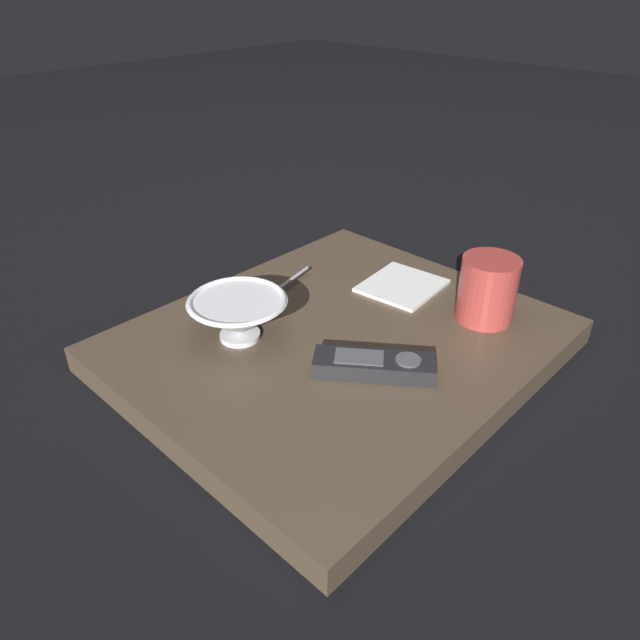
{
  "coord_description": "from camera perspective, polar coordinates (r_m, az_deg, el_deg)",
  "views": [
    {
      "loc": [
        0.57,
        0.5,
        0.54
      ],
      "look_at": [
        0.01,
        -0.03,
        0.06
      ],
      "focal_mm": 32.95,
      "sensor_mm": 36.0,
      "label": 1
    }
  ],
  "objects": [
    {
      "name": "ground_plane",
      "position": [
        0.93,
        1.78,
        -3.5
      ],
      "size": [
        6.0,
        6.0,
        0.0
      ],
      "primitive_type": "plane",
      "color": "black"
    },
    {
      "name": "teaspoon",
      "position": [
        1.0,
        -4.1,
        3.02
      ],
      "size": [
        0.11,
        0.04,
        0.03
      ],
      "color": "#A3A5B2",
      "rests_on": "table"
    },
    {
      "name": "coffee_mug",
      "position": [
        0.96,
        15.96,
        2.88
      ],
      "size": [
        0.09,
        0.09,
        0.1
      ],
      "color": "#A53833",
      "rests_on": "table"
    },
    {
      "name": "tv_remote_near",
      "position": [
        0.82,
        5.29,
        -4.41
      ],
      "size": [
        0.14,
        0.16,
        0.03
      ],
      "color": "black",
      "rests_on": "table"
    },
    {
      "name": "cereal_bowl",
      "position": [
        0.88,
        -7.93,
        0.42
      ],
      "size": [
        0.15,
        0.15,
        0.07
      ],
      "color": "silver",
      "rests_on": "table"
    },
    {
      "name": "folded_napkin",
      "position": [
        1.04,
        7.96,
        3.34
      ],
      "size": [
        0.15,
        0.13,
        0.01
      ],
      "color": "white",
      "rests_on": "table"
    },
    {
      "name": "table",
      "position": [
        0.92,
        1.8,
        -2.45
      ],
      "size": [
        0.62,
        0.54,
        0.04
      ],
      "color": "#4C3D2D",
      "rests_on": "ground"
    }
  ]
}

